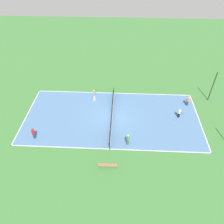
{
  "coord_description": "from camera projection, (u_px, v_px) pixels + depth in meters",
  "views": [
    {
      "loc": [
        20.99,
        1.04,
        19.06
      ],
      "look_at": [
        0.0,
        0.0,
        0.9
      ],
      "focal_mm": 35.0,
      "sensor_mm": 36.0,
      "label": 1
    }
  ],
  "objects": [
    {
      "name": "ground_plane",
      "position": [
        112.0,
        117.0,
        28.36
      ],
      "size": [
        80.0,
        80.0,
        0.0
      ],
      "primitive_type": "plane",
      "color": "#3D7538"
    },
    {
      "name": "player_far_green",
      "position": [
        128.0,
        139.0,
        24.3
      ],
      "size": [
        0.38,
        0.38,
        1.56
      ],
      "rotation": [
        0.0,
        0.0,
        4.76
      ],
      "color": "#4C4C51",
      "rests_on": "court_surface"
    },
    {
      "name": "fence_post_back_left",
      "position": [
        212.0,
        87.0,
        29.73
      ],
      "size": [
        0.12,
        0.12,
        4.5
      ],
      "color": "black",
      "rests_on": "ground_plane"
    },
    {
      "name": "player_coach_red",
      "position": [
        33.0,
        132.0,
        25.01
      ],
      "size": [
        0.49,
        0.49,
        1.61
      ],
      "rotation": [
        0.0,
        0.0,
        5.74
      ],
      "color": "navy",
      "rests_on": "court_surface"
    },
    {
      "name": "tennis_net",
      "position": [
        112.0,
        114.0,
        28.01
      ],
      "size": [
        10.55,
        0.1,
        1.02
      ],
      "color": "black",
      "rests_on": "court_surface"
    },
    {
      "name": "player_far_white",
      "position": [
        179.0,
        113.0,
        27.85
      ],
      "size": [
        0.98,
        0.71,
        1.38
      ],
      "rotation": [
        0.0,
        0.0,
        0.45
      ],
      "color": "black",
      "rests_on": "court_surface"
    },
    {
      "name": "player_center_orange",
      "position": [
        188.0,
        100.0,
        29.7
      ],
      "size": [
        0.85,
        0.93,
        1.44
      ],
      "rotation": [
        0.0,
        0.0,
        5.4
      ],
      "color": "navy",
      "rests_on": "court_surface"
    },
    {
      "name": "player_baseline_gray",
      "position": [
        94.0,
        94.0,
        30.38
      ],
      "size": [
        0.99,
        0.64,
        1.8
      ],
      "rotation": [
        0.0,
        0.0,
        2.78
      ],
      "color": "white",
      "rests_on": "court_surface"
    },
    {
      "name": "court_surface",
      "position": [
        112.0,
        117.0,
        28.36
      ],
      "size": [
        10.75,
        22.48,
        0.02
      ],
      "color": "#4C729E",
      "rests_on": "ground_plane"
    },
    {
      "name": "bench",
      "position": [
        107.0,
        165.0,
        22.25
      ],
      "size": [
        0.36,
        1.99,
        0.45
      ],
      "rotation": [
        0.0,
        0.0,
        1.57
      ],
      "color": "olive",
      "rests_on": "ground_plane"
    },
    {
      "name": "tennis_ball_right_alley",
      "position": [
        174.0,
        123.0,
        27.5
      ],
      "size": [
        0.07,
        0.07,
        0.07
      ],
      "primitive_type": "sphere",
      "color": "#CCE033",
      "rests_on": "court_surface"
    },
    {
      "name": "tennis_ball_left_sideline",
      "position": [
        159.0,
        102.0,
        30.74
      ],
      "size": [
        0.07,
        0.07,
        0.07
      ],
      "primitive_type": "sphere",
      "color": "#CCE033",
      "rests_on": "court_surface"
    }
  ]
}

